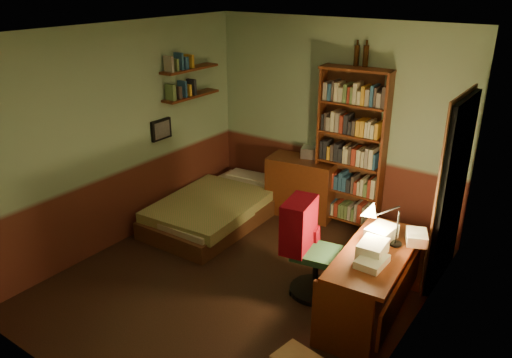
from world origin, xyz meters
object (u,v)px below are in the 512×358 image
Objects in this scene: bed at (219,199)px; desk at (373,285)px; bookshelf at (351,150)px; dresser at (302,187)px; mini_stereo at (312,152)px; office_chair at (317,250)px; desk_lamp at (399,216)px.

desk is at bearing -18.26° from bed.
bed is at bearing -154.96° from bookshelf.
mini_stereo is at bearing 55.23° from dresser.
desk is at bearing -50.25° from dresser.
desk is 0.65m from office_chair.
desk_lamp is (1.79, -1.34, 0.62)m from dresser.
dresser is at bearing 115.14° from office_chair.
desk_lamp is at bearing -13.19° from bed.
dresser is 3.45× the size of mini_stereo.
dresser is at bearing -134.44° from mini_stereo.
desk_lamp reaches higher than mini_stereo.
bookshelf reaches higher than bed.
desk_lamp is at bearing 3.99° from office_chair.
dresser is at bearing 165.56° from desk_lamp.
desk_lamp reaches higher than desk.
dresser is 0.88× the size of office_chair.
bed is at bearing 148.90° from office_chair.
bed is 1.97× the size of office_chair.
office_chair is at bearing -76.03° from mini_stereo.
mini_stereo is 2.27m from desk_lamp.
bookshelf is (1.44, 0.88, 0.73)m from bed.
desk_lamp is at bearing -57.65° from mini_stereo.
bed is at bearing -169.51° from desk_lamp.
bed is 3.40× the size of desk_lamp.
dresser is 2.32m from desk_lamp.
mini_stereo is at bearing 129.12° from desk.
bookshelf is at bearing 94.98° from office_chair.
bookshelf is 3.47× the size of desk_lamp.
bookshelf reaches higher than dresser.
bookshelf reaches higher than office_chair.
desk_lamp is at bearing 60.29° from desk.
bed is at bearing -150.56° from mini_stereo.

